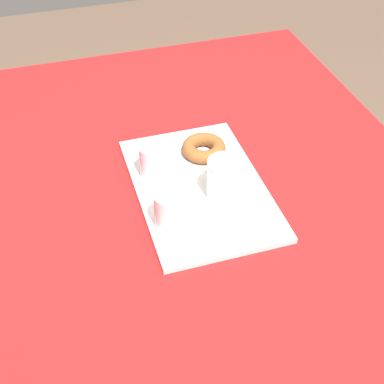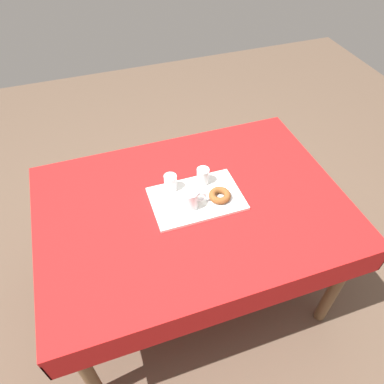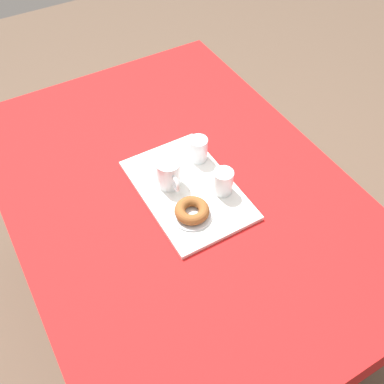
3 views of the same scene
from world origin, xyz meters
name	(u,v)px [view 2 (image 2 of 3)]	position (x,y,z in m)	size (l,w,h in m)	color
ground_plane	(192,285)	(0.00, 0.00, 0.00)	(6.00, 6.00, 0.00)	brown
dining_table	(192,217)	(0.00, 0.00, 0.68)	(1.50, 1.06, 0.78)	red
serving_tray	(196,199)	(-0.03, -0.02, 0.78)	(0.44, 0.29, 0.01)	white
tea_mug_left	(190,200)	(0.02, 0.02, 0.84)	(0.12, 0.08, 0.10)	white
water_glass_near	(171,183)	(0.07, -0.12, 0.83)	(0.06, 0.06, 0.09)	white
water_glass_far	(203,176)	(-0.10, -0.12, 0.83)	(0.06, 0.06, 0.09)	white
donut_plate_left	(220,198)	(-0.13, 0.02, 0.79)	(0.13, 0.13, 0.01)	silver
sugar_donut_left	(220,195)	(-0.13, 0.02, 0.82)	(0.11, 0.11, 0.03)	brown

